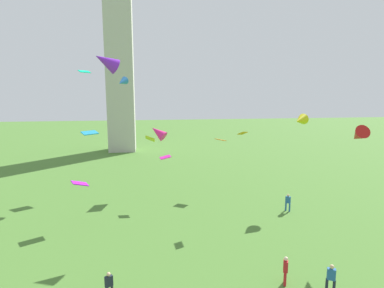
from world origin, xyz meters
TOP-DOWN VIEW (x-y plane):
  - monument_obelisk at (-6.74, 53.26)m, footprint 4.92×4.92m
  - person_0 at (-4.20, 8.17)m, footprint 0.46×0.43m
  - person_1 at (5.86, 8.04)m, footprint 0.42×0.52m
  - person_2 at (8.02, 6.90)m, footprint 0.51×0.43m
  - person_4 at (11.07, 18.89)m, footprint 0.48×0.49m
  - kite_flying_0 at (6.24, 26.35)m, footprint 1.39×1.35m
  - kite_flying_1 at (-7.54, 22.66)m, footprint 1.20×1.11m
  - kite_flying_2 at (13.35, 21.84)m, footprint 2.00×1.90m
  - kite_flying_3 at (-1.12, 16.74)m, footprint 1.72×1.45m
  - kite_flying_4 at (-7.67, 18.65)m, footprint 1.54×1.38m
  - kite_flying_5 at (13.82, 13.56)m, footprint 1.42×2.02m
  - kite_flying_6 at (-4.72, 30.05)m, footprint 1.57×1.79m
  - kite_flying_7 at (-0.20, 23.38)m, footprint 1.21×0.92m
  - kite_flying_8 at (-1.66, 27.03)m, footprint 1.03×1.63m
  - kite_flying_9 at (-4.44, 13.11)m, footprint 2.00×1.67m
  - kite_flying_10 at (6.66, 19.58)m, footprint 0.88×0.96m
  - kite_flying_11 at (-8.37, 28.33)m, footprint 2.03×1.86m

SIDE VIEW (x-z plane):
  - person_0 at x=-4.20m, z-range 0.10..1.66m
  - person_4 at x=11.07m, z-range 0.11..1.78m
  - person_2 at x=8.02m, z-range 0.11..1.83m
  - person_1 at x=5.86m, z-range 0.11..1.84m
  - kite_flying_4 at x=-7.67m, z-range 3.32..3.84m
  - kite_flying_7 at x=-0.20m, z-range 4.45..4.81m
  - kite_flying_0 at x=6.24m, z-range 5.67..5.99m
  - kite_flying_8 at x=-1.66m, z-range 5.53..6.50m
  - kite_flying_11 at x=-8.37m, z-range 6.45..6.84m
  - kite_flying_10 at x=6.66m, z-range 7.24..7.65m
  - kite_flying_5 at x=13.82m, z-range 7.09..8.77m
  - kite_flying_3 at x=-1.12m, z-range 7.34..8.73m
  - kite_flying_2 at x=13.35m, z-range 7.70..8.98m
  - kite_flying_6 at x=-4.72m, z-range 11.67..12.96m
  - kite_flying_1 at x=-7.54m, z-range 12.87..13.16m
  - kite_flying_9 at x=-4.44m, z-range 12.31..13.84m
  - monument_obelisk at x=-6.74m, z-range 0.00..49.33m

